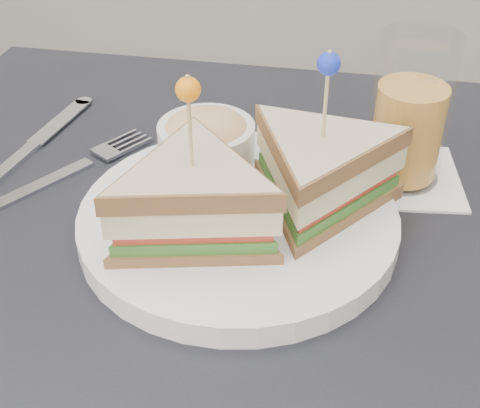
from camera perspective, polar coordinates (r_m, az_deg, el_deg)
name	(u,v)px	position (r m, az deg, el deg)	size (l,w,h in m)	color
table	(228,317)	(0.64, -1.06, -9.61)	(0.80, 0.80, 0.75)	black
plate_meal	(248,188)	(0.59, 0.69, 1.34)	(0.36, 0.36, 0.17)	white
cutlery_fork	(73,169)	(0.72, -14.04, 2.93)	(0.13, 0.19, 0.01)	silver
cutlery_knife	(39,140)	(0.78, -16.81, 5.21)	(0.05, 0.20, 0.01)	silver
drink_set	(409,119)	(0.67, 14.24, 7.04)	(0.13, 0.13, 0.15)	white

